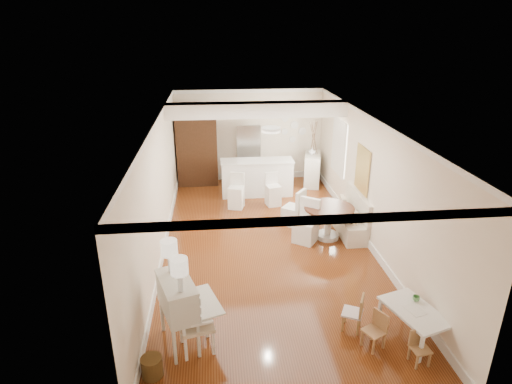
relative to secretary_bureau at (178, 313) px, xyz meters
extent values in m
plane|color=brown|center=(1.70, 2.95, -0.57)|extent=(9.00, 9.00, 0.00)
cube|color=white|center=(1.70, 2.95, 2.23)|extent=(4.50, 9.00, 0.04)
cube|color=white|center=(1.70, 7.45, 0.83)|extent=(4.50, 0.04, 2.80)
cube|color=white|center=(1.70, -1.55, 0.83)|extent=(4.50, 0.04, 2.80)
cube|color=white|center=(-0.55, 2.95, 0.83)|extent=(0.04, 9.00, 2.80)
cube|color=white|center=(3.95, 2.95, 0.83)|extent=(0.04, 9.00, 2.80)
cube|color=white|center=(1.70, 5.15, 2.05)|extent=(4.50, 0.45, 0.36)
cube|color=tan|center=(3.92, 3.45, 0.98)|extent=(0.04, 0.84, 1.04)
cube|color=white|center=(3.93, 5.35, 0.98)|extent=(0.04, 1.10, 1.40)
cylinder|color=#381E11|center=(0.50, 7.43, 1.28)|extent=(0.30, 0.03, 0.30)
cylinder|color=white|center=(1.70, 2.45, 2.18)|extent=(0.36, 0.36, 0.08)
cube|color=silver|center=(0.00, 0.00, 0.00)|extent=(1.13, 1.14, 1.13)
cube|color=white|center=(0.26, -0.13, -0.11)|extent=(0.62, 0.62, 0.91)
cylinder|color=brown|center=(-0.35, -0.62, -0.42)|extent=(0.30, 0.30, 0.30)
cube|color=white|center=(3.60, -0.23, -0.31)|extent=(0.90, 1.18, 0.52)
cube|color=#AD7C4E|center=(2.92, -0.37, -0.27)|extent=(0.39, 0.39, 0.60)
cube|color=#A27B49|center=(2.73, 0.07, -0.25)|extent=(0.41, 0.41, 0.64)
cube|color=#9F7448|center=(3.47, -0.77, -0.30)|extent=(0.29, 0.29, 0.53)
cube|color=silver|center=(3.69, 3.45, -0.08)|extent=(0.52, 1.60, 0.98)
cylinder|color=#4F2819|center=(3.14, 3.20, -0.18)|extent=(1.50, 1.50, 0.77)
cube|color=white|center=(2.60, 3.09, -0.07)|extent=(0.66, 0.67, 0.99)
cube|color=white|center=(2.48, 4.00, -0.11)|extent=(0.63, 0.62, 0.92)
cube|color=white|center=(1.80, 6.05, -0.05)|extent=(2.05, 0.65, 1.03)
cube|color=white|center=(1.15, 5.15, -0.09)|extent=(0.47, 0.47, 0.94)
cube|color=white|center=(2.16, 5.23, -0.12)|extent=(0.43, 0.43, 0.89)
cube|color=#381E11|center=(0.10, 7.13, 0.58)|extent=(1.20, 0.60, 2.30)
imported|color=silver|center=(2.00, 7.10, 0.33)|extent=(0.75, 0.65, 1.80)
cube|color=beige|center=(3.55, 6.72, -0.09)|extent=(0.67, 1.08, 0.96)
imported|color=#5FA15E|center=(3.72, 0.00, 0.00)|extent=(0.14, 0.14, 0.09)
imported|color=white|center=(3.52, 6.70, 0.50)|extent=(0.22, 0.22, 0.21)
camera|label=1|loc=(0.64, -5.39, 4.04)|focal=30.00mm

